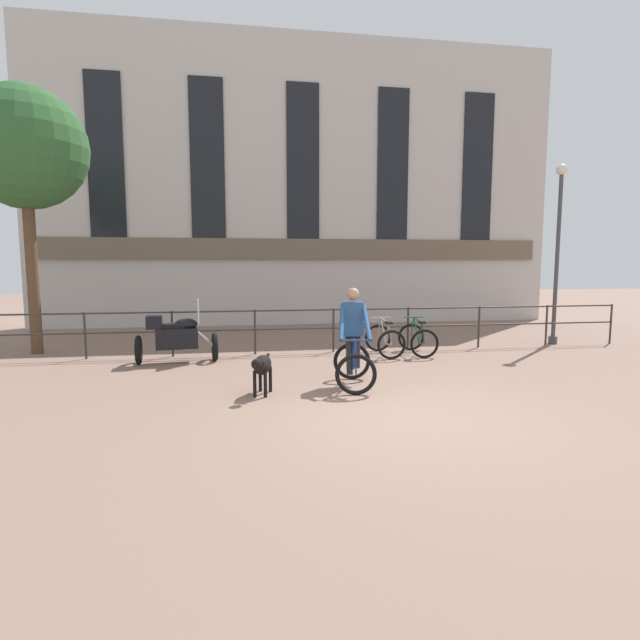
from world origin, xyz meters
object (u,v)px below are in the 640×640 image
Objects in this scene: cyclist_with_bike at (353,342)px; parked_bicycle_mid_left at (418,339)px; parked_motorcycle at (176,337)px; dog at (262,366)px; street_lamp at (558,245)px; parked_bicycle_near_lamp at (385,340)px.

cyclist_with_bike is 3.43m from parked_bicycle_mid_left.
parked_bicycle_mid_left is (5.46, 0.09, -0.20)m from parked_motorcycle.
dog is 0.20× the size of street_lamp.
street_lamp reaches higher than parked_bicycle_mid_left.
cyclist_with_bike reaches higher than parked_bicycle_near_lamp.
street_lamp reaches higher than cyclist_with_bike.
parked_motorcycle is at bearing 0.69° from parked_bicycle_near_lamp.
parked_motorcycle is at bearing 151.94° from cyclist_with_bike.
street_lamp is at bearing -89.71° from parked_motorcycle.
street_lamp is at bearing -164.45° from parked_bicycle_mid_left.
parked_bicycle_near_lamp is 5.46m from street_lamp.
parked_bicycle_mid_left is (2.17, 2.63, -0.41)m from cyclist_with_bike.
dog is at bearing 42.39° from parked_bicycle_mid_left.
parked_bicycle_mid_left is (0.80, 0.00, -0.00)m from parked_bicycle_near_lamp.
parked_motorcycle is 0.38× the size of street_lamp.
parked_motorcycle is at bearing 4.45° from parked_bicycle_mid_left.
cyclist_with_bike reaches higher than dog.
dog is at bearing 45.26° from parked_bicycle_near_lamp.
parked_motorcycle reaches higher than parked_bicycle_mid_left.
dog is 4.27m from parked_bicycle_near_lamp.
cyclist_with_bike is 7.41m from street_lamp.
dog is 3.40m from parked_motorcycle.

